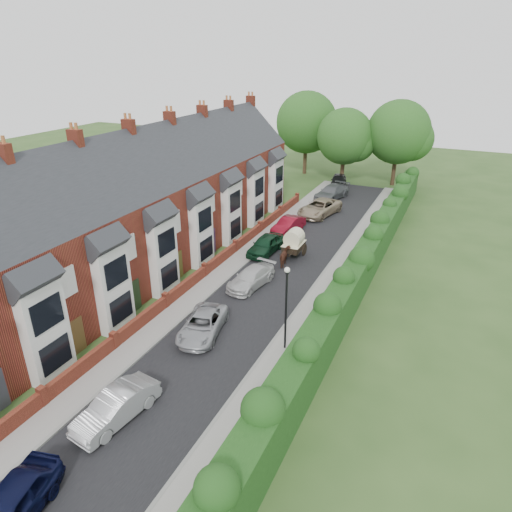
{
  "coord_description": "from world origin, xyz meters",
  "views": [
    {
      "loc": [
        10.86,
        -16.1,
        15.45
      ],
      "look_at": [
        -1.42,
        10.57,
        2.2
      ],
      "focal_mm": 32.0,
      "sensor_mm": 36.0,
      "label": 1
    }
  ],
  "objects_px": {
    "car_silver_a": "(116,407)",
    "lamppost": "(286,298)",
    "car_red": "(288,225)",
    "horse": "(285,257)",
    "horse_cart": "(294,241)",
    "car_navy": "(9,509)",
    "car_silver_b": "(203,325)",
    "car_white": "(251,278)",
    "car_black": "(338,180)",
    "car_green": "(266,245)",
    "car_beige": "(320,208)",
    "car_grey": "(332,192)"
  },
  "relations": [
    {
      "from": "car_grey",
      "to": "horse",
      "type": "relative_size",
      "value": 3.11
    },
    {
      "from": "car_red",
      "to": "horse_cart",
      "type": "bearing_deg",
      "value": -55.05
    },
    {
      "from": "car_silver_b",
      "to": "horse_cart",
      "type": "distance_m",
      "value": 12.84
    },
    {
      "from": "car_silver_a",
      "to": "car_grey",
      "type": "relative_size",
      "value": 0.81
    },
    {
      "from": "horse",
      "to": "car_black",
      "type": "bearing_deg",
      "value": -96.74
    },
    {
      "from": "car_silver_a",
      "to": "horse",
      "type": "bearing_deg",
      "value": 95.31
    },
    {
      "from": "car_white",
      "to": "car_silver_a",
      "type": "bearing_deg",
      "value": -81.1
    },
    {
      "from": "car_silver_b",
      "to": "car_green",
      "type": "distance_m",
      "value": 12.6
    },
    {
      "from": "car_navy",
      "to": "car_silver_b",
      "type": "distance_m",
      "value": 13.2
    },
    {
      "from": "car_green",
      "to": "horse_cart",
      "type": "distance_m",
      "value": 2.49
    },
    {
      "from": "car_navy",
      "to": "horse_cart",
      "type": "xyz_separation_m",
      "value": [
        0.99,
        25.98,
        0.6
      ]
    },
    {
      "from": "car_grey",
      "to": "car_black",
      "type": "bearing_deg",
      "value": 110.81
    },
    {
      "from": "car_silver_a",
      "to": "car_silver_b",
      "type": "xyz_separation_m",
      "value": [
        0.0,
        7.6,
        -0.07
      ]
    },
    {
      "from": "car_navy",
      "to": "car_black",
      "type": "height_order",
      "value": "car_navy"
    },
    {
      "from": "car_silver_a",
      "to": "car_red",
      "type": "distance_m",
      "value": 25.42
    },
    {
      "from": "lamppost",
      "to": "car_white",
      "type": "bearing_deg",
      "value": 129.29
    },
    {
      "from": "car_beige",
      "to": "horse",
      "type": "bearing_deg",
      "value": -72.08
    },
    {
      "from": "car_navy",
      "to": "car_white",
      "type": "bearing_deg",
      "value": 76.85
    },
    {
      "from": "car_silver_a",
      "to": "car_grey",
      "type": "height_order",
      "value": "car_grey"
    },
    {
      "from": "car_red",
      "to": "car_silver_b",
      "type": "bearing_deg",
      "value": -76.16
    },
    {
      "from": "car_silver_a",
      "to": "car_beige",
      "type": "xyz_separation_m",
      "value": [
        -0.24,
        31.24,
        0.08
      ]
    },
    {
      "from": "car_red",
      "to": "car_black",
      "type": "distance_m",
      "value": 17.31
    },
    {
      "from": "car_red",
      "to": "car_beige",
      "type": "height_order",
      "value": "car_beige"
    },
    {
      "from": "car_grey",
      "to": "car_black",
      "type": "distance_m",
      "value": 5.54
    },
    {
      "from": "car_navy",
      "to": "car_green",
      "type": "height_order",
      "value": "car_navy"
    },
    {
      "from": "car_navy",
      "to": "car_black",
      "type": "relative_size",
      "value": 1.02
    },
    {
      "from": "car_silver_a",
      "to": "horse_cart",
      "type": "relative_size",
      "value": 1.3
    },
    {
      "from": "car_silver_b",
      "to": "car_navy",
      "type": "bearing_deg",
      "value": -102.22
    },
    {
      "from": "car_silver_a",
      "to": "lamppost",
      "type": "bearing_deg",
      "value": 67.01
    },
    {
      "from": "car_navy",
      "to": "car_silver_a",
      "type": "xyz_separation_m",
      "value": [
        0.0,
        5.6,
        -0.06
      ]
    },
    {
      "from": "lamppost",
      "to": "horse",
      "type": "height_order",
      "value": "lamppost"
    },
    {
      "from": "car_navy",
      "to": "horse_cart",
      "type": "relative_size",
      "value": 1.36
    },
    {
      "from": "car_silver_a",
      "to": "car_silver_b",
      "type": "relative_size",
      "value": 0.94
    },
    {
      "from": "car_black",
      "to": "car_white",
      "type": "bearing_deg",
      "value": -98.05
    },
    {
      "from": "lamppost",
      "to": "car_white",
      "type": "xyz_separation_m",
      "value": [
        -5.0,
        6.11,
        -2.65
      ]
    },
    {
      "from": "car_navy",
      "to": "car_black",
      "type": "distance_m",
      "value": 48.31
    },
    {
      "from": "car_red",
      "to": "car_grey",
      "type": "height_order",
      "value": "car_grey"
    },
    {
      "from": "car_red",
      "to": "car_black",
      "type": "height_order",
      "value": "car_black"
    },
    {
      "from": "lamppost",
      "to": "car_red",
      "type": "bearing_deg",
      "value": 110.43
    },
    {
      "from": "car_white",
      "to": "horse_cart",
      "type": "distance_m",
      "value": 6.19
    },
    {
      "from": "car_navy",
      "to": "horse_cart",
      "type": "bearing_deg",
      "value": 74.66
    },
    {
      "from": "car_silver_a",
      "to": "horse_cart",
      "type": "bearing_deg",
      "value": 95.59
    },
    {
      "from": "car_silver_b",
      "to": "car_red",
      "type": "bearing_deg",
      "value": 82.28
    },
    {
      "from": "car_white",
      "to": "horse_cart",
      "type": "xyz_separation_m",
      "value": [
        0.99,
        6.07,
        0.72
      ]
    },
    {
      "from": "car_grey",
      "to": "horse",
      "type": "height_order",
      "value": "car_grey"
    },
    {
      "from": "car_silver_b",
      "to": "car_black",
      "type": "height_order",
      "value": "car_black"
    },
    {
      "from": "horse",
      "to": "car_navy",
      "type": "bearing_deg",
      "value": 75.25
    },
    {
      "from": "lamppost",
      "to": "car_silver_a",
      "type": "height_order",
      "value": "lamppost"
    },
    {
      "from": "horse_cart",
      "to": "car_black",
      "type": "bearing_deg",
      "value": 96.12
    },
    {
      "from": "horse",
      "to": "horse_cart",
      "type": "relative_size",
      "value": 0.52
    }
  ]
}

